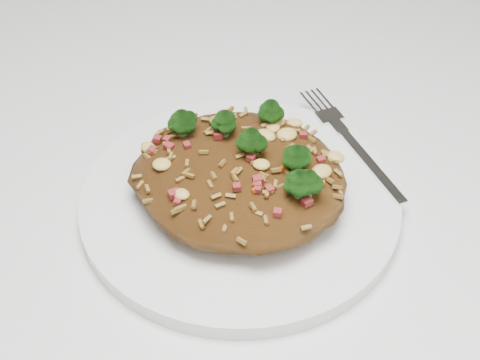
{
  "coord_description": "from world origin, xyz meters",
  "views": [
    {
      "loc": [
        0.23,
        -0.4,
        1.13
      ],
      "look_at": [
        0.08,
        -0.05,
        0.78
      ],
      "focal_mm": 50.0,
      "sensor_mm": 36.0,
      "label": 1
    }
  ],
  "objects_px": {
    "dining_table": "(190,214)",
    "fried_rice": "(241,168)",
    "fork": "(356,147)",
    "plate": "(240,200)"
  },
  "relations": [
    {
      "from": "dining_table",
      "to": "fried_rice",
      "type": "height_order",
      "value": "fried_rice"
    },
    {
      "from": "plate",
      "to": "fork",
      "type": "xyz_separation_m",
      "value": [
        0.07,
        0.09,
        0.01
      ]
    },
    {
      "from": "plate",
      "to": "fork",
      "type": "relative_size",
      "value": 1.99
    },
    {
      "from": "fried_rice",
      "to": "fork",
      "type": "distance_m",
      "value": 0.11
    },
    {
      "from": "dining_table",
      "to": "fork",
      "type": "height_order",
      "value": "fork"
    },
    {
      "from": "fried_rice",
      "to": "plate",
      "type": "bearing_deg",
      "value": -139.24
    },
    {
      "from": "dining_table",
      "to": "fried_rice",
      "type": "relative_size",
      "value": 7.13
    },
    {
      "from": "plate",
      "to": "fried_rice",
      "type": "xyz_separation_m",
      "value": [
        0.0,
        0.0,
        0.03
      ]
    },
    {
      "from": "plate",
      "to": "fork",
      "type": "height_order",
      "value": "fork"
    },
    {
      "from": "fried_rice",
      "to": "fork",
      "type": "xyz_separation_m",
      "value": [
        0.07,
        0.09,
        -0.03
      ]
    }
  ]
}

